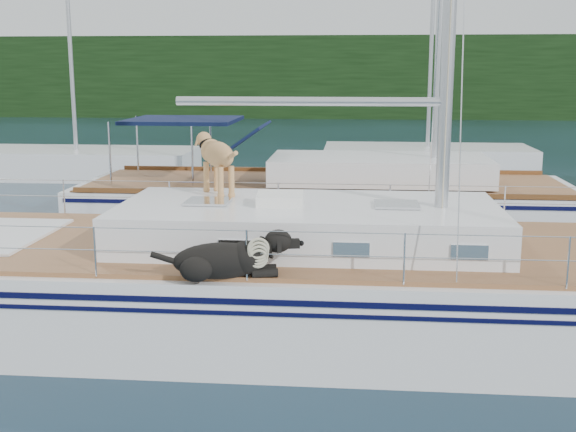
# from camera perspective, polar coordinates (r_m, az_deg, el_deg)

# --- Properties ---
(ground) EXTENTS (120.00, 120.00, 0.00)m
(ground) POSITION_cam_1_polar(r_m,az_deg,el_deg) (10.47, -2.86, -8.78)
(ground) COLOR black
(ground) RESTS_ON ground
(tree_line) EXTENTS (90.00, 3.00, 6.00)m
(tree_line) POSITION_cam_1_polar(r_m,az_deg,el_deg) (54.74, 3.81, 10.88)
(tree_line) COLOR black
(tree_line) RESTS_ON ground
(shore_bank) EXTENTS (92.00, 1.00, 1.20)m
(shore_bank) POSITION_cam_1_polar(r_m,az_deg,el_deg) (56.02, 3.81, 8.44)
(shore_bank) COLOR #595147
(shore_bank) RESTS_ON ground
(main_sailboat) EXTENTS (12.00, 3.99, 14.01)m
(main_sailboat) POSITION_cam_1_polar(r_m,az_deg,el_deg) (10.24, -2.42, -5.24)
(main_sailboat) COLOR white
(main_sailboat) RESTS_ON ground
(neighbor_sailboat) EXTENTS (11.00, 3.50, 13.30)m
(neighbor_sailboat) POSITION_cam_1_polar(r_m,az_deg,el_deg) (16.33, 3.33, 0.92)
(neighbor_sailboat) COLOR white
(neighbor_sailboat) RESTS_ON ground
(bg_boat_west) EXTENTS (8.00, 3.00, 11.65)m
(bg_boat_west) POSITION_cam_1_polar(r_m,az_deg,el_deg) (25.72, -16.32, 3.97)
(bg_boat_west) COLOR white
(bg_boat_west) RESTS_ON ground
(bg_boat_center) EXTENTS (7.20, 3.00, 11.65)m
(bg_boat_center) POSITION_cam_1_polar(r_m,az_deg,el_deg) (26.05, 10.92, 4.33)
(bg_boat_center) COLOR white
(bg_boat_center) RESTS_ON ground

